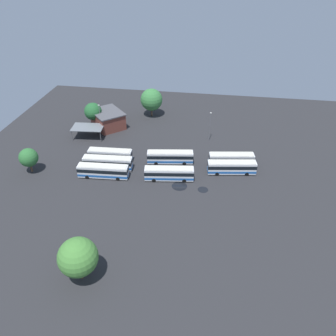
{
  "coord_description": "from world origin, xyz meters",
  "views": [
    {
      "loc": [
        -11.13,
        73.01,
        49.83
      ],
      "look_at": [
        0.15,
        1.05,
        1.54
      ],
      "focal_mm": 36.12,
      "sensor_mm": 36.0,
      "label": 1
    }
  ],
  "objects_px": {
    "lamp_post_mid_lot": "(210,125)",
    "maintenance_shelter": "(88,127)",
    "bus_row1_slot2": "(169,173)",
    "lamp_post_by_building": "(100,116)",
    "bus_row2_slot0": "(110,155)",
    "tree_northwest": "(151,100)",
    "tree_north_edge": "(78,257)",
    "bus_row0_slot1": "(232,167)",
    "tree_east_edge": "(93,111)",
    "bus_row1_slot0": "(170,157)",
    "bus_row2_slot1": "(108,163)",
    "bus_row2_slot2": "(103,171)",
    "tree_west_edge": "(29,158)",
    "depot_building": "(108,119)",
    "bus_row0_slot0": "(231,159)"
  },
  "relations": [
    {
      "from": "bus_row0_slot1",
      "to": "tree_east_edge",
      "type": "xyz_separation_m",
      "value": [
        44.2,
        -20.63,
        3.41
      ]
    },
    {
      "from": "maintenance_shelter",
      "to": "lamp_post_by_building",
      "type": "relative_size",
      "value": 1.2
    },
    {
      "from": "bus_row0_slot1",
      "to": "bus_row2_slot1",
      "type": "bearing_deg",
      "value": 5.04
    },
    {
      "from": "bus_row2_slot2",
      "to": "maintenance_shelter",
      "type": "distance_m",
      "value": 23.07
    },
    {
      "from": "bus_row1_slot0",
      "to": "tree_northwest",
      "type": "distance_m",
      "value": 31.41
    },
    {
      "from": "bus_row1_slot2",
      "to": "depot_building",
      "type": "height_order",
      "value": "depot_building"
    },
    {
      "from": "bus_row1_slot0",
      "to": "tree_east_edge",
      "type": "distance_m",
      "value": 33.29
    },
    {
      "from": "bus_row1_slot0",
      "to": "depot_building",
      "type": "relative_size",
      "value": 0.93
    },
    {
      "from": "tree_north_edge",
      "to": "bus_row1_slot0",
      "type": "bearing_deg",
      "value": -103.72
    },
    {
      "from": "bus_row2_slot0",
      "to": "lamp_post_mid_lot",
      "type": "height_order",
      "value": "lamp_post_mid_lot"
    },
    {
      "from": "bus_row1_slot2",
      "to": "tree_north_edge",
      "type": "bearing_deg",
      "value": 71.66
    },
    {
      "from": "bus_row1_slot0",
      "to": "tree_west_edge",
      "type": "bearing_deg",
      "value": 15.66
    },
    {
      "from": "bus_row2_slot0",
      "to": "tree_northwest",
      "type": "relative_size",
      "value": 1.25
    },
    {
      "from": "lamp_post_mid_lot",
      "to": "bus_row2_slot2",
      "type": "bearing_deg",
      "value": 43.21
    },
    {
      "from": "bus_row1_slot0",
      "to": "tree_northwest",
      "type": "xyz_separation_m",
      "value": [
        10.85,
        -29.21,
        4.01
      ]
    },
    {
      "from": "bus_row0_slot1",
      "to": "bus_row2_slot2",
      "type": "relative_size",
      "value": 0.98
    },
    {
      "from": "bus_row2_slot2",
      "to": "lamp_post_by_building",
      "type": "distance_m",
      "value": 27.89
    },
    {
      "from": "bus_row2_slot0",
      "to": "tree_northwest",
      "type": "distance_m",
      "value": 31.51
    },
    {
      "from": "maintenance_shelter",
      "to": "tree_west_edge",
      "type": "distance_m",
      "value": 22.18
    },
    {
      "from": "tree_north_edge",
      "to": "bus_row1_slot2",
      "type": "bearing_deg",
      "value": -108.34
    },
    {
      "from": "maintenance_shelter",
      "to": "tree_north_edge",
      "type": "xyz_separation_m",
      "value": [
        -17.24,
        51.0,
        2.08
      ]
    },
    {
      "from": "tree_east_edge",
      "to": "tree_north_edge",
      "type": "xyz_separation_m",
      "value": [
        -17.9,
        58.38,
        0.1
      ]
    },
    {
      "from": "bus_row1_slot2",
      "to": "lamp_post_mid_lot",
      "type": "bearing_deg",
      "value": -111.41
    },
    {
      "from": "bus_row2_slot2",
      "to": "tree_northwest",
      "type": "distance_m",
      "value": 39.1
    },
    {
      "from": "bus_row2_slot1",
      "to": "tree_northwest",
      "type": "bearing_deg",
      "value": -98.25
    },
    {
      "from": "bus_row2_slot1",
      "to": "tree_northwest",
      "type": "distance_m",
      "value": 35.16
    },
    {
      "from": "tree_north_edge",
      "to": "maintenance_shelter",
      "type": "bearing_deg",
      "value": -71.33
    },
    {
      "from": "depot_building",
      "to": "tree_west_edge",
      "type": "xyz_separation_m",
      "value": [
        12.06,
        28.37,
        1.63
      ]
    },
    {
      "from": "bus_row0_slot0",
      "to": "lamp_post_by_building",
      "type": "bearing_deg",
      "value": -20.41
    },
    {
      "from": "tree_northwest",
      "to": "tree_west_edge",
      "type": "xyz_separation_m",
      "value": [
        24.36,
        39.08,
        -1.54
      ]
    },
    {
      "from": "lamp_post_mid_lot",
      "to": "lamp_post_by_building",
      "type": "relative_size",
      "value": 1.1
    },
    {
      "from": "bus_row2_slot1",
      "to": "lamp_post_mid_lot",
      "type": "bearing_deg",
      "value": -141.99
    },
    {
      "from": "bus_row0_slot1",
      "to": "lamp_post_by_building",
      "type": "xyz_separation_m",
      "value": [
        41.53,
        -19.33,
        2.67
      ]
    },
    {
      "from": "bus_row0_slot1",
      "to": "lamp_post_mid_lot",
      "type": "height_order",
      "value": "lamp_post_mid_lot"
    },
    {
      "from": "bus_row2_slot1",
      "to": "bus_row2_slot2",
      "type": "bearing_deg",
      "value": 90.52
    },
    {
      "from": "bus_row0_slot0",
      "to": "bus_row1_slot0",
      "type": "height_order",
      "value": "same"
    },
    {
      "from": "bus_row1_slot2",
      "to": "lamp_post_by_building",
      "type": "relative_size",
      "value": 1.53
    },
    {
      "from": "bus_row0_slot0",
      "to": "tree_east_edge",
      "type": "bearing_deg",
      "value": -20.76
    },
    {
      "from": "bus_row2_slot2",
      "to": "depot_building",
      "type": "bearing_deg",
      "value": -75.26
    },
    {
      "from": "bus_row2_slot2",
      "to": "bus_row0_slot0",
      "type": "bearing_deg",
      "value": -161.52
    },
    {
      "from": "tree_northwest",
      "to": "tree_west_edge",
      "type": "bearing_deg",
      "value": 58.06
    },
    {
      "from": "tree_northwest",
      "to": "tree_west_edge",
      "type": "relative_size",
      "value": 1.42
    },
    {
      "from": "bus_row2_slot1",
      "to": "lamp_post_mid_lot",
      "type": "xyz_separation_m",
      "value": [
        -25.6,
        -20.01,
        3.07
      ]
    },
    {
      "from": "bus_row1_slot0",
      "to": "bus_row2_slot0",
      "type": "bearing_deg",
      "value": 5.44
    },
    {
      "from": "bus_row0_slot1",
      "to": "tree_north_edge",
      "type": "distance_m",
      "value": 46.15
    },
    {
      "from": "tree_north_edge",
      "to": "tree_east_edge",
      "type": "bearing_deg",
      "value": -72.96
    },
    {
      "from": "bus_row2_slot2",
      "to": "depot_building",
      "type": "xyz_separation_m",
      "value": [
        7.33,
        -27.86,
        0.83
      ]
    },
    {
      "from": "tree_east_edge",
      "to": "tree_northwest",
      "type": "relative_size",
      "value": 0.84
    },
    {
      "from": "bus_row1_slot2",
      "to": "bus_row2_slot0",
      "type": "bearing_deg",
      "value": -20.06
    },
    {
      "from": "lamp_post_mid_lot",
      "to": "maintenance_shelter",
      "type": "bearing_deg",
      "value": 6.08
    }
  ]
}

